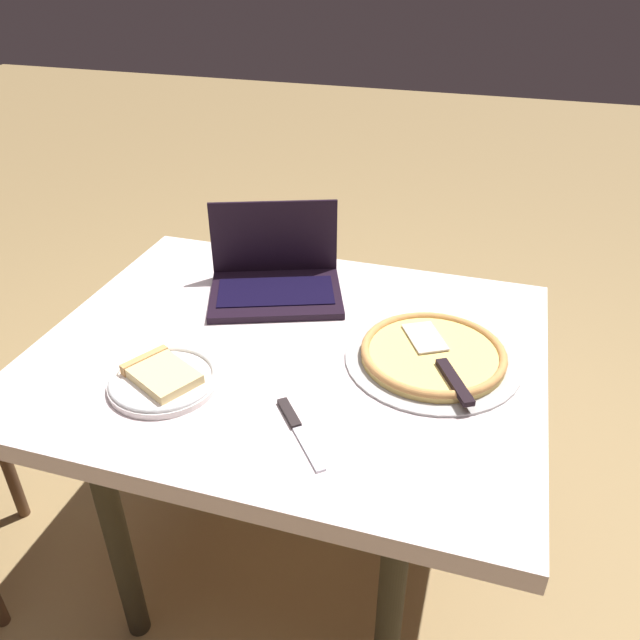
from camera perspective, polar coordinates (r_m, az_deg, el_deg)
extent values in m
plane|color=olive|center=(1.93, -2.20, -20.56)|extent=(12.00, 12.00, 0.00)
cube|color=silver|center=(1.43, -2.78, -3.11)|extent=(1.11, 0.90, 0.04)
cylinder|color=#322C1E|center=(1.60, -17.81, -18.24)|extent=(0.05, 0.05, 0.69)
cylinder|color=#322C1E|center=(1.43, 6.30, -24.72)|extent=(0.05, 0.05, 0.69)
cylinder|color=#322C1E|center=(1.98, -8.17, -5.13)|extent=(0.05, 0.05, 0.69)
cylinder|color=#322C1E|center=(1.85, 10.23, -8.53)|extent=(0.05, 0.05, 0.69)
cube|color=black|center=(1.60, -4.00, 2.27)|extent=(0.39, 0.33, 0.02)
cube|color=black|center=(1.59, -4.01, 2.59)|extent=(0.32, 0.24, 0.00)
cube|color=black|center=(1.66, -4.16, 7.51)|extent=(0.31, 0.12, 0.19)
cube|color=#364496|center=(1.66, -4.16, 7.47)|extent=(0.28, 0.11, 0.17)
cylinder|color=white|center=(1.34, -13.87, -5.40)|extent=(0.23, 0.23, 0.01)
torus|color=silver|center=(1.33, -13.92, -5.06)|extent=(0.22, 0.22, 0.01)
cube|color=#DABC7D|center=(1.33, -13.96, -4.82)|extent=(0.17, 0.16, 0.02)
cube|color=tan|center=(1.38, -15.51, -3.59)|extent=(0.07, 0.10, 0.03)
cylinder|color=#A4A19F|center=(1.39, 10.10, -3.50)|extent=(0.38, 0.38, 0.01)
cylinder|color=#E9C366|center=(1.39, 10.14, -3.12)|extent=(0.31, 0.31, 0.02)
torus|color=#C88A4B|center=(1.38, 10.18, -2.84)|extent=(0.31, 0.31, 0.02)
cube|color=#BBB4B3|center=(1.42, 9.44, -1.53)|extent=(0.12, 0.14, 0.00)
cube|color=black|center=(1.29, 12.03, -5.45)|extent=(0.09, 0.14, 0.01)
cube|color=#B8B4BF|center=(1.17, -1.35, -10.98)|extent=(0.11, 0.13, 0.00)
cube|color=black|center=(1.23, -2.80, -8.38)|extent=(0.07, 0.08, 0.01)
cylinder|color=brown|center=(2.08, -26.44, -11.38)|extent=(0.03, 0.03, 0.44)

